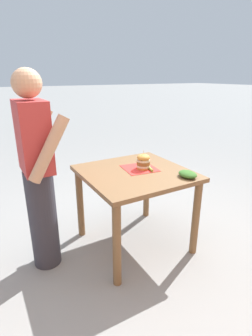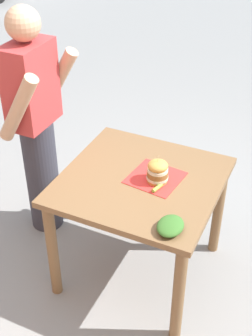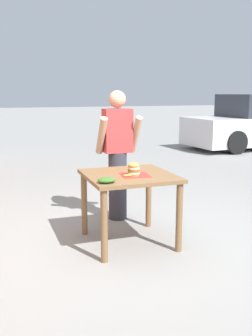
{
  "view_description": "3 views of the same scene",
  "coord_description": "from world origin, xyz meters",
  "px_view_note": "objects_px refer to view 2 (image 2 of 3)",
  "views": [
    {
      "loc": [
        -1.95,
        1.21,
        1.64
      ],
      "look_at": [
        0.0,
        0.1,
        0.84
      ],
      "focal_mm": 28.0,
      "sensor_mm": 36.0,
      "label": 1
    },
    {
      "loc": [
        -2.12,
        -0.88,
        2.48
      ],
      "look_at": [
        0.0,
        0.1,
        0.84
      ],
      "focal_mm": 50.0,
      "sensor_mm": 36.0,
      "label": 2
    },
    {
      "loc": [
        -1.43,
        -3.95,
        1.67
      ],
      "look_at": [
        0.0,
        0.1,
        0.84
      ],
      "focal_mm": 42.0,
      "sensor_mm": 36.0,
      "label": 3
    }
  ],
  "objects_px": {
    "patio_table": "(140,196)",
    "pickle_spear": "(157,188)",
    "side_salad": "(170,226)",
    "diner_across_table": "(36,125)",
    "sandwich": "(158,171)"
  },
  "relations": [
    {
      "from": "patio_table",
      "to": "side_salad",
      "type": "relative_size",
      "value": 5.3
    },
    {
      "from": "patio_table",
      "to": "sandwich",
      "type": "bearing_deg",
      "value": -80.36
    },
    {
      "from": "sandwich",
      "to": "diner_across_table",
      "type": "relative_size",
      "value": 0.11
    },
    {
      "from": "sandwich",
      "to": "pickle_spear",
      "type": "height_order",
      "value": "sandwich"
    },
    {
      "from": "sandwich",
      "to": "patio_table",
      "type": "bearing_deg",
      "value": 99.64
    },
    {
      "from": "sandwich",
      "to": "pickle_spear",
      "type": "distance_m",
      "value": 0.1
    },
    {
      "from": "patio_table",
      "to": "pickle_spear",
      "type": "bearing_deg",
      "value": -115.58
    },
    {
      "from": "sandwich",
      "to": "pickle_spear",
      "type": "xyz_separation_m",
      "value": [
        -0.08,
        -0.03,
        -0.06
      ]
    },
    {
      "from": "patio_table",
      "to": "sandwich",
      "type": "relative_size",
      "value": 5.29
    },
    {
      "from": "side_salad",
      "to": "diner_across_table",
      "type": "distance_m",
      "value": 1.27
    },
    {
      "from": "side_salad",
      "to": "patio_table",
      "type": "bearing_deg",
      "value": 42.32
    },
    {
      "from": "side_salad",
      "to": "diner_across_table",
      "type": "xyz_separation_m",
      "value": [
        0.5,
        1.17,
        0.07
      ]
    },
    {
      "from": "pickle_spear",
      "to": "diner_across_table",
      "type": "bearing_deg",
      "value": 77.87
    },
    {
      "from": "diner_across_table",
      "to": "sandwich",
      "type": "bearing_deg",
      "value": -97.82
    },
    {
      "from": "patio_table",
      "to": "diner_across_table",
      "type": "height_order",
      "value": "diner_across_table"
    }
  ]
}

